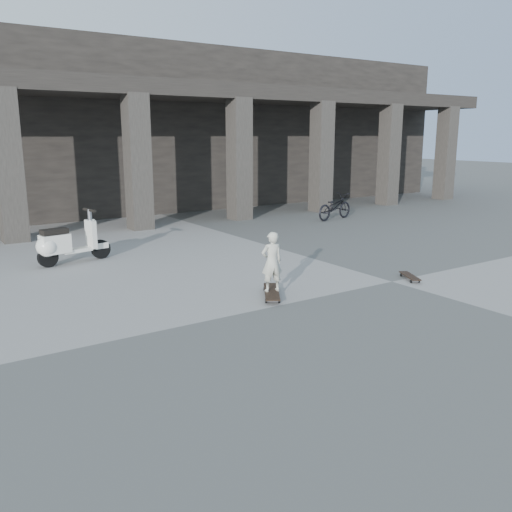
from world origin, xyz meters
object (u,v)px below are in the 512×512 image
longboard (272,292)px  skateboard_spare (410,276)px  child (272,262)px  bicycle (335,207)px  scooter (62,244)px

longboard → skateboard_spare: (2.97, -0.57, -0.02)m
child → bicycle: bearing=-126.9°
longboard → scooter: (-2.45, 4.54, 0.38)m
longboard → child: 0.56m
skateboard_spare → child: bearing=105.5°
scooter → bicycle: (9.40, 1.59, -0.03)m
child → bicycle: child is taller
longboard → bicycle: bearing=-15.9°
longboard → skateboard_spare: bearing=-68.3°
skateboard_spare → bicycle: (3.99, 6.71, 0.37)m
scooter → child: bearing=-71.2°
child → scooter: 5.16m
longboard → skateboard_spare: 3.02m
longboard → scooter: size_ratio=0.61×
skateboard_spare → bicycle: size_ratio=0.43×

